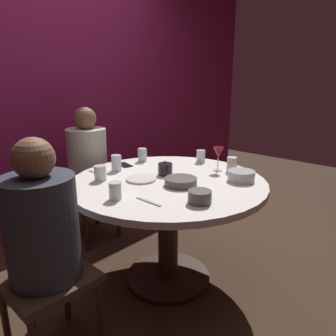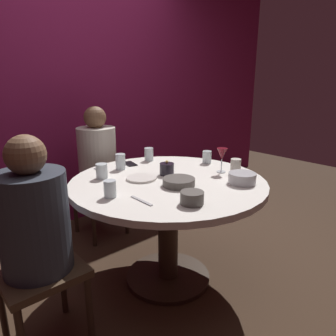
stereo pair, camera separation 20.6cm
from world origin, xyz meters
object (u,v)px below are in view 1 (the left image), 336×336
at_px(dinner_plate, 141,179).
at_px(cup_by_left_diner, 232,164).
at_px(candle_holder, 165,169).
at_px(wine_glass, 218,154).
at_px(bowl_small_white, 181,182).
at_px(seated_diner_back, 88,160).
at_px(bowl_salad_center, 200,197).
at_px(cup_by_right_diner, 201,156).
at_px(cup_center_front, 116,163).
at_px(cup_near_candle, 115,191).
at_px(cell_phone, 124,165).
at_px(dining_table, 168,202).
at_px(bowl_serving_large, 241,176).
at_px(cup_far_edge, 142,155).
at_px(seated_diner_left, 42,230).
at_px(cup_beside_wine, 100,173).

xyz_separation_m(dinner_plate, cup_by_left_diner, (0.58, -0.33, 0.05)).
relative_size(candle_holder, wine_glass, 0.59).
height_order(bowl_small_white, cup_by_left_diner, cup_by_left_diner).
bearing_deg(seated_diner_back, bowl_salad_center, -7.73).
bearing_deg(cup_by_right_diner, candle_holder, -176.62).
bearing_deg(cup_center_front, seated_diner_back, 79.31).
height_order(dinner_plate, bowl_small_white, bowl_small_white).
bearing_deg(wine_glass, bowl_salad_center, -154.88).
xyz_separation_m(seated_diner_back, candle_holder, (0.07, -0.85, 0.07)).
height_order(seated_diner_back, cup_by_right_diner, seated_diner_back).
bearing_deg(cup_near_candle, cell_phone, 46.07).
relative_size(seated_diner_back, candle_holder, 11.32).
relative_size(seated_diner_back, cup_near_candle, 11.96).
relative_size(cell_phone, cup_by_right_diner, 1.45).
xyz_separation_m(dining_table, seated_diner_back, (0.00, 0.94, 0.13)).
distance_m(dinner_plate, cup_center_front, 0.30).
distance_m(dinner_plate, bowl_small_white, 0.28).
relative_size(seated_diner_back, cup_by_left_diner, 11.21).
bearing_deg(bowl_salad_center, bowl_serving_large, 3.33).
bearing_deg(wine_glass, dining_table, 162.33).
bearing_deg(bowl_salad_center, dining_table, 65.47).
height_order(candle_holder, wine_glass, wine_glass).
bearing_deg(candle_holder, dining_table, -127.30).
distance_m(cell_phone, cup_near_candle, 0.70).
bearing_deg(cup_center_front, cup_far_edge, 11.15).
relative_size(bowl_salad_center, cup_near_candle, 1.30).
xyz_separation_m(wine_glass, bowl_serving_large, (-0.09, -0.24, -0.09)).
distance_m(bowl_salad_center, cup_near_candle, 0.47).
distance_m(bowl_small_white, cup_by_left_diner, 0.49).
bearing_deg(wine_glass, cup_by_right_diner, 64.20).
distance_m(seated_diner_left, seated_diner_back, 1.28).
bearing_deg(cup_far_edge, cup_by_left_diner, -71.21).
bearing_deg(wine_glass, bowl_serving_large, -110.27).
relative_size(dining_table, dinner_plate, 6.41).
relative_size(dinner_plate, bowl_small_white, 0.99).
height_order(candle_holder, bowl_salad_center, candle_holder).
relative_size(seated_diner_left, cup_far_edge, 11.03).
bearing_deg(cell_phone, cup_far_edge, -170.15).
height_order(dining_table, bowl_salad_center, bowl_salad_center).
distance_m(seated_diner_left, bowl_serving_large, 1.24).
xyz_separation_m(cup_near_candle, cup_center_front, (0.36, 0.44, 0.01)).
height_order(cup_near_candle, cup_by_left_diner, cup_by_left_diner).
relative_size(bowl_serving_large, bowl_salad_center, 1.37).
bearing_deg(bowl_salad_center, cell_phone, 76.38).
xyz_separation_m(seated_diner_left, bowl_serving_large, (1.18, -0.37, 0.07)).
bearing_deg(cup_far_edge, bowl_serving_large, -83.87).
relative_size(cup_by_right_diner, cup_beside_wine, 0.97).
height_order(bowl_serving_large, cup_center_front, cup_center_front).
relative_size(seated_diner_back, wine_glass, 6.68).
distance_m(seated_diner_left, cup_by_left_diner, 1.35).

